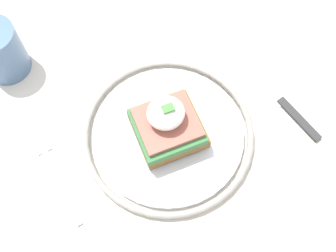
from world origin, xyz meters
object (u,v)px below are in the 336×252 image
object	(u,v)px
sandwich	(167,124)
knife	(282,102)
fork	(54,171)
plate	(168,134)

from	to	relation	value
sandwich	knife	xyz separation A→B (m)	(0.19, -0.01, -0.04)
sandwich	fork	distance (m)	0.18
plate	sandwich	xyz separation A→B (m)	(-0.00, -0.00, 0.03)
fork	knife	xyz separation A→B (m)	(0.36, -0.02, 0.00)
fork	plate	bearing A→B (deg)	-2.95
sandwich	plate	bearing A→B (deg)	17.16
plate	knife	distance (m)	0.19
plate	fork	xyz separation A→B (m)	(-0.17, 0.01, -0.01)
knife	fork	bearing A→B (deg)	176.25
sandwich	fork	xyz separation A→B (m)	(-0.17, 0.01, -0.04)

